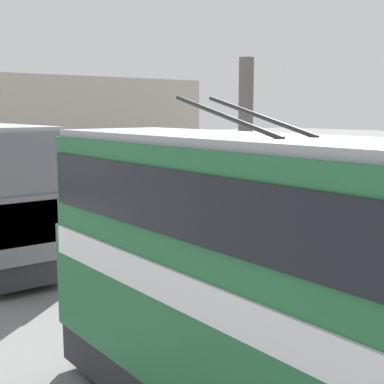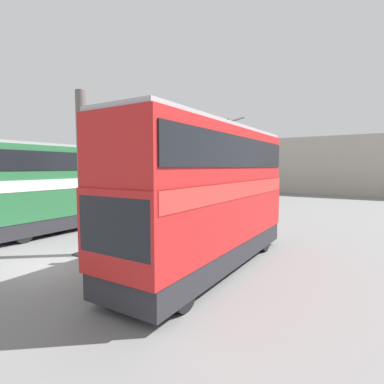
{
  "view_description": "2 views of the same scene",
  "coord_description": "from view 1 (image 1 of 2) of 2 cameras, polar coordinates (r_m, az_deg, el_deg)",
  "views": [
    {
      "loc": [
        1.03,
        10.91,
        5.4
      ],
      "look_at": [
        13.27,
        1.39,
        3.03
      ],
      "focal_mm": 50.0,
      "sensor_mm": 36.0,
      "label": 1
    },
    {
      "loc": [
        -6.61,
        -10.51,
        3.77
      ],
      "look_at": [
        9.78,
        -0.44,
        2.15
      ],
      "focal_mm": 28.0,
      "sensor_mm": 36.0,
      "label": 2
    }
  ],
  "objects": [
    {
      "name": "bus_right_near",
      "position": [
        7.66,
        12.44,
        -10.94
      ],
      "size": [
        11.14,
        2.54,
        5.64
      ],
      "color": "black",
      "rests_on": "ground_plane"
    },
    {
      "name": "person_aisle_midway",
      "position": [
        14.25,
        13.44,
        -10.34
      ],
      "size": [
        0.47,
        0.34,
        1.56
      ],
      "rotation": [
        0.0,
        0.0,
        1.82
      ],
      "color": "#2D2D33",
      "rests_on": "ground_plane"
    },
    {
      "name": "support_column_far",
      "position": [
        15.96,
        5.65,
        1.2
      ],
      "size": [
        0.78,
        0.78,
        6.92
      ],
      "color": "#605B56",
      "rests_on": "ground_plane"
    },
    {
      "name": "oil_drum",
      "position": [
        11.13,
        13.02,
        -18.17
      ],
      "size": [
        0.6,
        0.6,
        0.83
      ],
      "color": "#B28E23",
      "rests_on": "ground_plane"
    }
  ]
}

